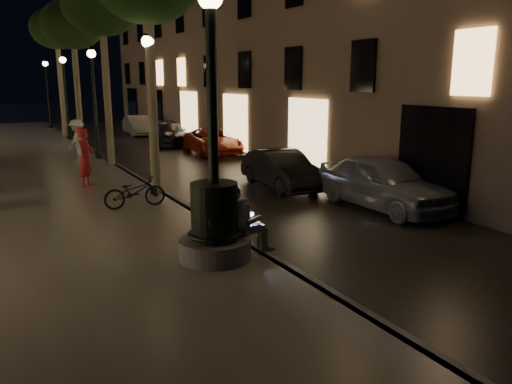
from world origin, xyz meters
TOP-DOWN VIEW (x-y plane):
  - ground at (0.00, 15.00)m, footprint 120.00×120.00m
  - cobble_lane at (3.00, 15.00)m, footprint 6.00×45.00m
  - promenade at (-4.00, 15.00)m, footprint 8.00×45.00m
  - curb_strip at (0.00, 15.00)m, footprint 0.25×45.00m
  - building_right at (10.00, 18.00)m, footprint 8.00×36.00m
  - fountain_lamppost at (-1.00, 2.00)m, footprint 1.40×1.40m
  - seated_man_laptop at (-0.39, 2.00)m, footprint 1.01×0.34m
  - tree_second at (-0.20, 14.00)m, footprint 3.00×3.00m
  - tree_third at (-0.30, 20.00)m, footprint 3.00×3.00m
  - tree_far at (-0.22, 26.00)m, footprint 3.00×3.00m
  - lamp_curb_a at (-0.30, 8.00)m, footprint 0.36×0.36m
  - lamp_curb_b at (-0.30, 16.00)m, footprint 0.36×0.36m
  - lamp_curb_c at (-0.30, 24.00)m, footprint 0.36×0.36m
  - lamp_curb_d at (-0.30, 32.00)m, footprint 0.36×0.36m
  - car_front at (5.10, 3.94)m, footprint 1.82×4.42m
  - car_second at (4.00, 7.63)m, footprint 1.63×3.98m
  - car_third at (5.20, 15.95)m, footprint 2.50×4.64m
  - car_rear at (4.52, 20.47)m, footprint 2.15×4.41m
  - car_fifth at (4.32, 25.93)m, footprint 1.59×3.96m
  - pedestrian_red at (-1.89, 10.02)m, footprint 0.76×0.84m
  - pedestrian_white at (-1.23, 15.46)m, footprint 1.26×1.29m
  - bicycle at (-1.27, 6.65)m, footprint 1.67×0.63m

SIDE VIEW (x-z plane):
  - ground at x=0.00m, z-range 0.00..0.00m
  - cobble_lane at x=3.00m, z-range 0.00..0.02m
  - promenade at x=-4.00m, z-range 0.00..0.20m
  - curb_strip at x=0.00m, z-range 0.00..0.20m
  - car_rear at x=4.52m, z-range 0.00..1.24m
  - car_third at x=5.20m, z-range 0.00..1.24m
  - bicycle at x=-1.27m, z-range 0.20..1.07m
  - car_fifth at x=4.32m, z-range 0.00..1.28m
  - car_second at x=4.00m, z-range 0.00..1.28m
  - car_front at x=5.10m, z-range 0.00..1.50m
  - seated_man_laptop at x=-0.39m, z-range 0.23..1.62m
  - pedestrian_white at x=-1.23m, z-range 0.20..1.98m
  - pedestrian_red at x=-1.89m, z-range 0.20..2.12m
  - fountain_lamppost at x=-1.00m, z-range -1.39..3.81m
  - lamp_curb_a at x=-0.30m, z-range 0.83..5.64m
  - lamp_curb_b at x=-0.30m, z-range 0.83..5.64m
  - lamp_curb_c at x=-0.30m, z-range 0.83..5.64m
  - lamp_curb_d at x=-0.30m, z-range 0.83..5.64m
  - tree_third at x=-0.30m, z-range 2.54..9.74m
  - tree_second at x=-0.20m, z-range 2.63..10.03m
  - tree_far at x=-0.22m, z-range 2.68..10.18m
  - building_right at x=10.00m, z-range 0.00..15.00m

